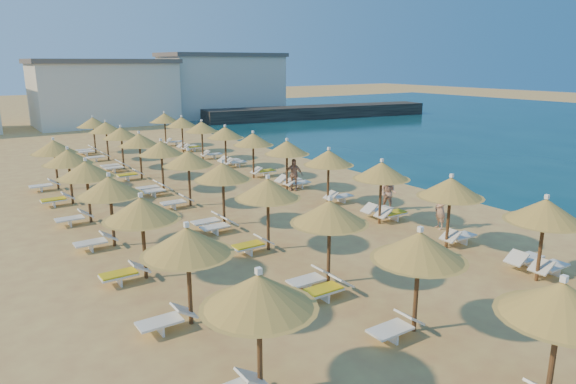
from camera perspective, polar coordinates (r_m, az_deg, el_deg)
ground at (r=20.33m, az=5.45°, el=-6.02°), size 220.00×220.00×0.00m
jetty at (r=66.57m, az=3.45°, el=8.88°), size 30.26×8.61×1.50m
hotel_blocks at (r=63.75m, az=-19.62°, el=10.51°), size 49.75×10.29×8.10m
parasol_row_east at (r=26.93m, az=2.08°, el=4.33°), size 2.53×43.37×2.95m
parasol_row_west at (r=24.03m, az=-9.27°, el=2.93°), size 2.53×43.37×2.95m
parasol_row_inland at (r=20.74m, az=-19.22°, el=0.50°), size 2.53×24.80×2.95m
loungers at (r=24.71m, az=-5.40°, el=-1.48°), size 13.63×41.47×0.66m
beachgoer_c at (r=28.69m, az=0.62°, el=1.95°), size 1.01×1.08×1.79m
beachgoer_a at (r=23.00m, az=16.60°, el=-1.77°), size 0.62×0.77×1.82m
beachgoer_b at (r=25.20m, az=11.06°, el=-0.12°), size 0.93×1.04×1.75m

